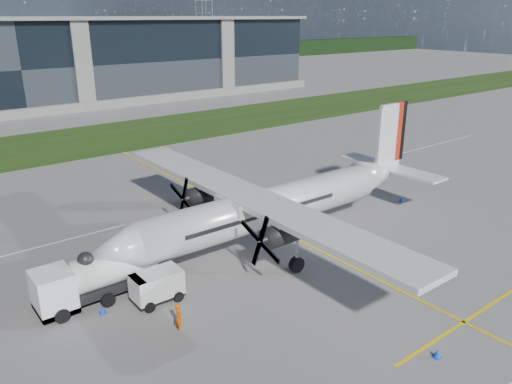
{
  "coord_description": "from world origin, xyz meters",
  "views": [
    {
      "loc": [
        -20.26,
        -17.45,
        15.85
      ],
      "look_at": [
        1.26,
        10.34,
        3.34
      ],
      "focal_mm": 35.0,
      "sensor_mm": 36.0,
      "label": 1
    }
  ],
  "objects_px": {
    "safety_cone_tail": "(401,199)",
    "baggage_tug": "(157,287)",
    "safety_cone_nose_port": "(102,309)",
    "fuel_tanker_truck": "(88,281)",
    "ground_crew_person": "(178,315)",
    "pylon_east": "(204,17)",
    "turboprop_aircraft": "(277,183)",
    "safety_cone_fwd": "(66,302)",
    "safety_cone_portwing": "(437,353)"
  },
  "relations": [
    {
      "from": "baggage_tug",
      "to": "ground_crew_person",
      "type": "xyz_separation_m",
      "value": [
        -0.44,
        -3.3,
        -0.01
      ]
    },
    {
      "from": "safety_cone_fwd",
      "to": "safety_cone_tail",
      "type": "bearing_deg",
      "value": -2.3
    },
    {
      "from": "safety_cone_tail",
      "to": "safety_cone_portwing",
      "type": "relative_size",
      "value": 1.0
    },
    {
      "from": "baggage_tug",
      "to": "safety_cone_tail",
      "type": "height_order",
      "value": "baggage_tug"
    },
    {
      "from": "safety_cone_nose_port",
      "to": "fuel_tanker_truck",
      "type": "bearing_deg",
      "value": 93.89
    },
    {
      "from": "fuel_tanker_truck",
      "to": "ground_crew_person",
      "type": "distance_m",
      "value": 6.21
    },
    {
      "from": "ground_crew_person",
      "to": "safety_cone_portwing",
      "type": "bearing_deg",
      "value": -125.39
    },
    {
      "from": "fuel_tanker_truck",
      "to": "safety_cone_nose_port",
      "type": "bearing_deg",
      "value": -86.11
    },
    {
      "from": "baggage_tug",
      "to": "safety_cone_tail",
      "type": "xyz_separation_m",
      "value": [
        24.97,
        1.5,
        -0.67
      ]
    },
    {
      "from": "baggage_tug",
      "to": "safety_cone_nose_port",
      "type": "height_order",
      "value": "baggage_tug"
    },
    {
      "from": "safety_cone_portwing",
      "to": "fuel_tanker_truck",
      "type": "bearing_deg",
      "value": 127.12
    },
    {
      "from": "pylon_east",
      "to": "ground_crew_person",
      "type": "xyz_separation_m",
      "value": [
        -94.66,
        -147.06,
        -14.09
      ]
    },
    {
      "from": "pylon_east",
      "to": "turboprop_aircraft",
      "type": "height_order",
      "value": "pylon_east"
    },
    {
      "from": "fuel_tanker_truck",
      "to": "safety_cone_fwd",
      "type": "xyz_separation_m",
      "value": [
        -1.27,
        0.43,
        -1.14
      ]
    },
    {
      "from": "ground_crew_person",
      "to": "safety_cone_portwing",
      "type": "height_order",
      "value": "ground_crew_person"
    },
    {
      "from": "safety_cone_fwd",
      "to": "baggage_tug",
      "type": "bearing_deg",
      "value": -31.01
    },
    {
      "from": "fuel_tanker_truck",
      "to": "safety_cone_portwing",
      "type": "bearing_deg",
      "value": -52.88
    },
    {
      "from": "fuel_tanker_truck",
      "to": "baggage_tug",
      "type": "height_order",
      "value": "fuel_tanker_truck"
    },
    {
      "from": "pylon_east",
      "to": "baggage_tug",
      "type": "height_order",
      "value": "pylon_east"
    },
    {
      "from": "turboprop_aircraft",
      "to": "ground_crew_person",
      "type": "height_order",
      "value": "turboprop_aircraft"
    },
    {
      "from": "fuel_tanker_truck",
      "to": "safety_cone_portwing",
      "type": "height_order",
      "value": "fuel_tanker_truck"
    },
    {
      "from": "fuel_tanker_truck",
      "to": "safety_cone_fwd",
      "type": "height_order",
      "value": "fuel_tanker_truck"
    },
    {
      "from": "safety_cone_tail",
      "to": "ground_crew_person",
      "type": "bearing_deg",
      "value": -169.31
    },
    {
      "from": "safety_cone_nose_port",
      "to": "safety_cone_fwd",
      "type": "bearing_deg",
      "value": 124.58
    },
    {
      "from": "safety_cone_portwing",
      "to": "safety_cone_tail",
      "type": "bearing_deg",
      "value": 41.29
    },
    {
      "from": "pylon_east",
      "to": "safety_cone_fwd",
      "type": "height_order",
      "value": "pylon_east"
    },
    {
      "from": "fuel_tanker_truck",
      "to": "pylon_east",
      "type": "bearing_deg",
      "value": 55.46
    },
    {
      "from": "safety_cone_nose_port",
      "to": "ground_crew_person",
      "type": "bearing_deg",
      "value": -56.43
    },
    {
      "from": "fuel_tanker_truck",
      "to": "safety_cone_fwd",
      "type": "bearing_deg",
      "value": 161.19
    },
    {
      "from": "baggage_tug",
      "to": "ground_crew_person",
      "type": "height_order",
      "value": "baggage_tug"
    },
    {
      "from": "safety_cone_tail",
      "to": "safety_cone_nose_port",
      "type": "xyz_separation_m",
      "value": [
        -28.06,
        -0.81,
        0.0
      ]
    },
    {
      "from": "pylon_east",
      "to": "safety_cone_nose_port",
      "type": "relative_size",
      "value": 60.0
    },
    {
      "from": "turboprop_aircraft",
      "to": "safety_cone_portwing",
      "type": "relative_size",
      "value": 59.57
    },
    {
      "from": "ground_crew_person",
      "to": "safety_cone_portwing",
      "type": "xyz_separation_m",
      "value": [
        8.84,
        -9.76,
        -0.66
      ]
    },
    {
      "from": "turboprop_aircraft",
      "to": "safety_cone_portwing",
      "type": "height_order",
      "value": "turboprop_aircraft"
    },
    {
      "from": "baggage_tug",
      "to": "safety_cone_nose_port",
      "type": "relative_size",
      "value": 6.13
    },
    {
      "from": "fuel_tanker_truck",
      "to": "safety_cone_tail",
      "type": "xyz_separation_m",
      "value": [
        28.16,
        -0.75,
        -1.14
      ]
    },
    {
      "from": "safety_cone_tail",
      "to": "pylon_east",
      "type": "bearing_deg",
      "value": 64.05
    },
    {
      "from": "pylon_east",
      "to": "fuel_tanker_truck",
      "type": "relative_size",
      "value": 4.04
    },
    {
      "from": "pylon_east",
      "to": "baggage_tug",
      "type": "bearing_deg",
      "value": -123.24
    },
    {
      "from": "ground_crew_person",
      "to": "safety_cone_portwing",
      "type": "relative_size",
      "value": 3.66
    },
    {
      "from": "pylon_east",
      "to": "fuel_tanker_truck",
      "type": "height_order",
      "value": "pylon_east"
    },
    {
      "from": "ground_crew_person",
      "to": "pylon_east",
      "type": "bearing_deg",
      "value": -20.31
    },
    {
      "from": "safety_cone_portwing",
      "to": "safety_cone_fwd",
      "type": "bearing_deg",
      "value": 129.24
    },
    {
      "from": "baggage_tug",
      "to": "safety_cone_tail",
      "type": "distance_m",
      "value": 25.03
    },
    {
      "from": "turboprop_aircraft",
      "to": "fuel_tanker_truck",
      "type": "distance_m",
      "value": 14.46
    },
    {
      "from": "pylon_east",
      "to": "safety_cone_fwd",
      "type": "xyz_separation_m",
      "value": [
        -98.67,
        -141.08,
        -14.75
      ]
    },
    {
      "from": "baggage_tug",
      "to": "safety_cone_portwing",
      "type": "height_order",
      "value": "baggage_tug"
    },
    {
      "from": "safety_cone_tail",
      "to": "baggage_tug",
      "type": "bearing_deg",
      "value": -176.57
    },
    {
      "from": "fuel_tanker_truck",
      "to": "baggage_tug",
      "type": "bearing_deg",
      "value": -35.18
    }
  ]
}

